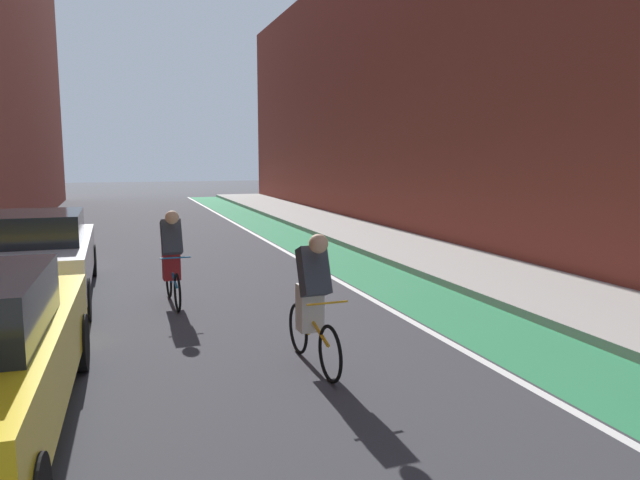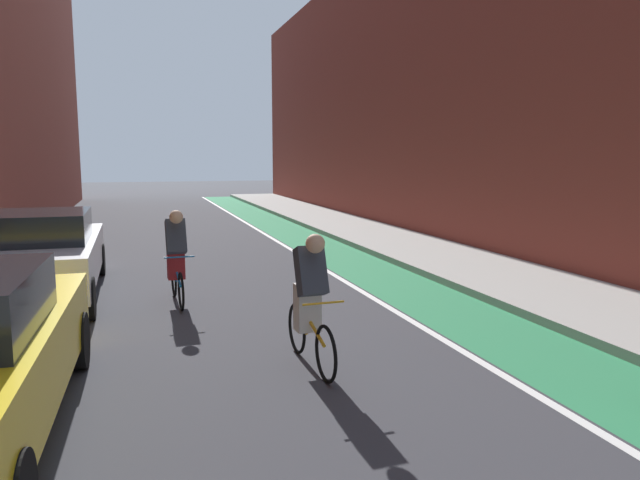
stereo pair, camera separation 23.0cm
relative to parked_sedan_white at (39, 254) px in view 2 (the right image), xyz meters
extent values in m
plane|color=#38383D|center=(3.10, 1.83, -0.79)|extent=(97.51, 97.51, 0.00)
cube|color=#2D8451|center=(6.45, 3.83, -0.79)|extent=(1.60, 44.32, 0.00)
cube|color=white|center=(5.55, 3.83, -0.79)|extent=(0.12, 44.32, 0.00)
cube|color=#A8A59E|center=(8.61, 3.83, -0.72)|extent=(2.73, 44.32, 0.14)
cube|color=brown|center=(11.17, 5.83, 4.13)|extent=(2.40, 40.32, 9.84)
cylinder|color=black|center=(0.93, -3.97, -0.46)|extent=(0.24, 0.67, 0.66)
cube|color=silver|center=(0.00, 0.05, -0.11)|extent=(1.94, 4.76, 0.70)
cube|color=black|center=(0.00, -0.19, 0.47)|extent=(1.69, 2.00, 0.55)
cylinder|color=black|center=(-0.88, 1.87, -0.46)|extent=(0.22, 0.66, 0.66)
cylinder|color=black|center=(0.86, 1.88, -0.46)|extent=(0.22, 0.66, 0.66)
cylinder|color=black|center=(0.88, -1.77, -0.46)|extent=(0.22, 0.66, 0.66)
torus|color=black|center=(3.56, -5.23, -0.47)|extent=(0.07, 0.64, 0.64)
torus|color=black|center=(3.52, -4.18, -0.47)|extent=(0.07, 0.64, 0.64)
cylinder|color=gold|center=(3.54, -4.71, -0.25)|extent=(0.08, 0.96, 0.33)
cylinder|color=gold|center=(3.53, -4.52, -0.17)|extent=(0.04, 0.12, 0.55)
cylinder|color=gold|center=(3.56, -5.15, 0.08)|extent=(0.48, 0.05, 0.02)
cube|color=beige|center=(3.54, -4.60, -0.10)|extent=(0.29, 0.25, 0.56)
cube|color=#333842|center=(3.54, -4.73, 0.36)|extent=(0.34, 0.41, 0.60)
sphere|color=tan|center=(3.55, -4.88, 0.70)|extent=(0.22, 0.22, 0.22)
torus|color=black|center=(2.28, -1.63, -0.47)|extent=(0.07, 0.63, 0.63)
torus|color=black|center=(2.23, -0.58, -0.47)|extent=(0.07, 0.63, 0.63)
cylinder|color=#1966A5|center=(2.25, -1.10, -0.25)|extent=(0.08, 0.96, 0.33)
cylinder|color=#1966A5|center=(2.25, -0.92, -0.17)|extent=(0.04, 0.12, 0.55)
cylinder|color=#1966A5|center=(2.27, -1.55, 0.08)|extent=(0.48, 0.05, 0.02)
cube|color=maroon|center=(2.25, -1.00, -0.10)|extent=(0.29, 0.25, 0.56)
cube|color=#333842|center=(2.26, -1.12, 0.36)|extent=(0.34, 0.41, 0.60)
sphere|color=tan|center=(2.26, -1.28, 0.70)|extent=(0.22, 0.22, 0.22)
cube|color=beige|center=(2.25, -1.00, 0.38)|extent=(0.27, 0.29, 0.39)
camera|label=1|loc=(1.44, -11.14, 1.67)|focal=33.53mm
camera|label=2|loc=(1.66, -11.21, 1.67)|focal=33.53mm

